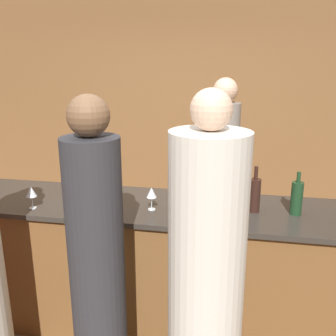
% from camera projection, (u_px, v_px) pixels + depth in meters
% --- Properties ---
extents(ground_plane, '(14.00, 14.00, 0.00)m').
position_uv_depth(ground_plane, '(136.00, 320.00, 3.01)').
color(ground_plane, brown).
extents(back_wall, '(8.00, 0.06, 2.80)m').
position_uv_depth(back_wall, '(180.00, 111.00, 4.73)').
color(back_wall, brown).
rests_on(back_wall, ground_plane).
extents(bar_counter, '(3.60, 0.71, 1.01)m').
position_uv_depth(bar_counter, '(135.00, 264.00, 2.87)').
color(bar_counter, brown).
rests_on(bar_counter, ground_plane).
extents(bartender, '(0.28, 0.28, 1.87)m').
position_uv_depth(bartender, '(221.00, 186.00, 3.47)').
color(bartender, gray).
rests_on(bartender, ground_plane).
extents(guest_2, '(0.39, 0.39, 1.89)m').
position_uv_depth(guest_2, '(206.00, 287.00, 1.94)').
color(guest_2, silver).
rests_on(guest_2, ground_plane).
extents(guest_3, '(0.30, 0.30, 1.85)m').
position_uv_depth(guest_3, '(98.00, 275.00, 2.05)').
color(guest_3, '#2D2D33').
rests_on(guest_3, ground_plane).
extents(wine_bottle_0, '(0.08, 0.08, 0.30)m').
position_uv_depth(wine_bottle_0, '(297.00, 198.00, 2.50)').
color(wine_bottle_0, '#19381E').
rests_on(wine_bottle_0, bar_counter).
extents(wine_bottle_1, '(0.08, 0.08, 0.32)m').
position_uv_depth(wine_bottle_1, '(255.00, 195.00, 2.54)').
color(wine_bottle_1, black).
rests_on(wine_bottle_1, bar_counter).
extents(wine_glass_0, '(0.07, 0.07, 0.16)m').
position_uv_depth(wine_glass_0, '(31.00, 192.00, 2.60)').
color(wine_glass_0, silver).
rests_on(wine_glass_0, bar_counter).
extents(wine_glass_1, '(0.07, 0.07, 0.15)m').
position_uv_depth(wine_glass_1, '(82.00, 187.00, 2.73)').
color(wine_glass_1, silver).
rests_on(wine_glass_1, bar_counter).
extents(wine_glass_2, '(0.07, 0.07, 0.16)m').
position_uv_depth(wine_glass_2, '(152.00, 193.00, 2.57)').
color(wine_glass_2, silver).
rests_on(wine_glass_2, bar_counter).
extents(wine_glass_3, '(0.07, 0.07, 0.15)m').
position_uv_depth(wine_glass_3, '(183.00, 193.00, 2.62)').
color(wine_glass_3, silver).
rests_on(wine_glass_3, bar_counter).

